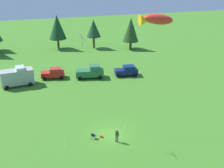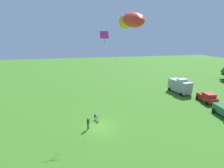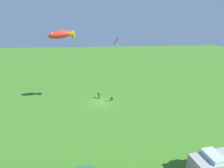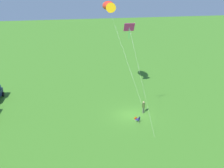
% 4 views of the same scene
% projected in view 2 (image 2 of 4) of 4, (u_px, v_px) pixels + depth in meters
% --- Properties ---
extents(ground_plane, '(160.00, 160.00, 0.00)m').
position_uv_depth(ground_plane, '(100.00, 127.00, 24.65)').
color(ground_plane, '#3D7923').
extents(person_kite_flyer, '(0.51, 0.53, 1.74)m').
position_uv_depth(person_kite_flyer, '(88.00, 122.00, 23.70)').
color(person_kite_flyer, '#485443').
rests_on(person_kite_flyer, ground).
extents(folding_chair, '(0.67, 0.67, 0.82)m').
position_uv_depth(folding_chair, '(96.00, 117.00, 26.54)').
color(folding_chair, navy).
rests_on(folding_chair, ground).
extents(backpack_on_grass, '(0.38, 0.38, 0.22)m').
position_uv_depth(backpack_on_grass, '(97.00, 122.00, 25.69)').
color(backpack_on_grass, '#B03305').
rests_on(backpack_on_grass, ground).
extents(van_motorhome_grey, '(5.66, 3.23, 3.34)m').
position_uv_depth(van_motorhome_grey, '(180.00, 86.00, 38.78)').
color(van_motorhome_grey, '#9BA09A').
rests_on(van_motorhome_grey, ground).
extents(car_red_sedan, '(4.35, 2.53, 1.89)m').
position_uv_depth(car_red_sedan, '(207.00, 97.00, 33.46)').
color(car_red_sedan, red).
rests_on(car_red_sedan, ground).
extents(kite_large_fish, '(7.95, 4.95, 14.62)m').
position_uv_depth(kite_large_fish, '(131.00, 20.00, 15.61)').
color(kite_large_fish, red).
rests_on(kite_large_fish, ground).
extents(kite_diamond_rainbow, '(3.37, 3.29, 13.00)m').
position_uv_depth(kite_diamond_rainbow, '(104.00, 37.00, 24.43)').
color(kite_diamond_rainbow, '#D82E8E').
rests_on(kite_diamond_rainbow, ground).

